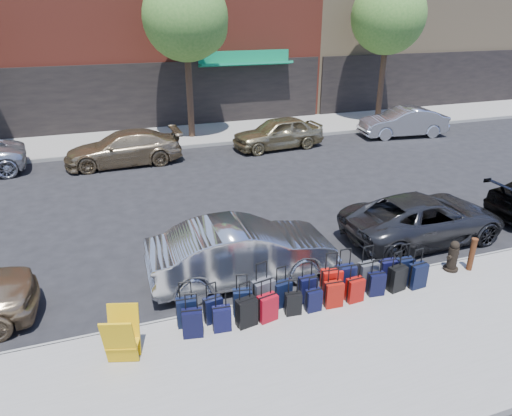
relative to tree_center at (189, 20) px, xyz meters
name	(u,v)px	position (x,y,z in m)	size (l,w,h in m)	color
ground	(240,218)	(-0.64, -9.50, -5.41)	(120.00, 120.00, 0.00)	black
sidewalk_near	(345,355)	(-0.64, -16.00, -5.34)	(60.00, 4.00, 0.15)	gray
sidewalk_far	(180,136)	(-0.64, 0.50, -5.34)	(60.00, 4.00, 0.15)	gray
curb_near	(300,295)	(-0.64, -13.98, -5.34)	(60.00, 0.08, 0.15)	gray
curb_far	(188,147)	(-0.64, -1.52, -5.34)	(60.00, 0.08, 0.15)	gray
tree_center	(189,20)	(0.00, 0.00, 0.00)	(3.80, 3.80, 7.27)	black
tree_right	(391,18)	(10.50, 0.00, 0.00)	(3.80, 3.80, 7.27)	black
suitcase_front_0	(187,312)	(-3.21, -14.28, -4.96)	(0.42, 0.25, 0.97)	black
suitcase_front_1	(213,310)	(-2.70, -14.34, -4.99)	(0.39, 0.25, 0.87)	black
suitcase_front_2	(242,302)	(-2.08, -14.31, -4.97)	(0.41, 0.27, 0.92)	black
suitcase_front_3	(263,295)	(-1.61, -14.27, -4.92)	(0.49, 0.33, 1.08)	#3E3E44
suitcase_front_4	(282,294)	(-1.20, -14.30, -4.97)	(0.41, 0.26, 0.92)	black
suitcase_front_5	(308,289)	(-0.62, -14.31, -4.97)	(0.39, 0.22, 0.92)	black
suitcase_front_6	(331,283)	(-0.08, -14.33, -4.93)	(0.46, 0.28, 1.05)	#B0110B
suitcase_front_7	(345,279)	(0.28, -14.29, -4.93)	(0.44, 0.25, 1.05)	black
suitcase_front_8	(367,276)	(0.83, -14.33, -4.93)	(0.44, 0.25, 1.05)	#38393D
suitcase_front_9	(387,271)	(1.40, -14.25, -4.98)	(0.39, 0.23, 0.91)	black
suitcase_front_10	(404,270)	(1.78, -14.34, -4.97)	(0.40, 0.23, 0.94)	black
suitcase_back_0	(193,323)	(-3.18, -14.63, -4.98)	(0.42, 0.28, 0.92)	black
suitcase_back_1	(222,319)	(-2.61, -14.66, -5.00)	(0.37, 0.24, 0.84)	black
suitcase_back_2	(247,312)	(-2.11, -14.67, -4.96)	(0.44, 0.30, 0.96)	black
suitcase_back_3	(268,308)	(-1.66, -14.65, -4.98)	(0.42, 0.29, 0.91)	maroon
suitcase_back_4	(293,304)	(-1.10, -14.64, -5.02)	(0.34, 0.22, 0.78)	black
suitcase_back_5	(313,300)	(-0.65, -14.66, -5.02)	(0.33, 0.20, 0.78)	black
suitcase_back_6	(333,294)	(-0.19, -14.66, -4.98)	(0.40, 0.25, 0.91)	maroon
suitcase_back_7	(355,290)	(0.32, -14.65, -4.99)	(0.38, 0.23, 0.87)	maroon
suitcase_back_8	(376,284)	(0.89, -14.59, -5.00)	(0.38, 0.24, 0.85)	black
suitcase_back_9	(397,278)	(1.42, -14.59, -4.97)	(0.42, 0.29, 0.94)	black
suitcase_back_10	(417,275)	(1.92, -14.64, -4.97)	(0.41, 0.26, 0.94)	black
fire_hydrant	(453,257)	(3.17, -14.30, -4.91)	(0.40, 0.35, 0.77)	black
bollard	(472,254)	(3.59, -14.44, -4.83)	(0.15, 0.15, 0.83)	#38190C
display_rack	(122,337)	(-4.47, -14.86, -4.77)	(0.70, 0.74, 0.99)	#DCA60C
car_near_1	(243,251)	(-1.59, -12.80, -4.69)	(1.54, 4.41, 1.45)	#B4B6BB
car_near_2	(424,218)	(3.72, -12.49, -4.78)	(2.11, 4.57, 1.27)	#2F2F32
car_far_1	(124,148)	(-3.56, -2.94, -4.74)	(1.89, 4.65, 1.35)	#99815D
car_far_2	(278,133)	(3.26, -2.81, -4.70)	(1.67, 4.15, 1.41)	#99895D
car_far_3	(403,122)	(9.92, -2.88, -4.71)	(1.49, 4.29, 1.41)	silver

